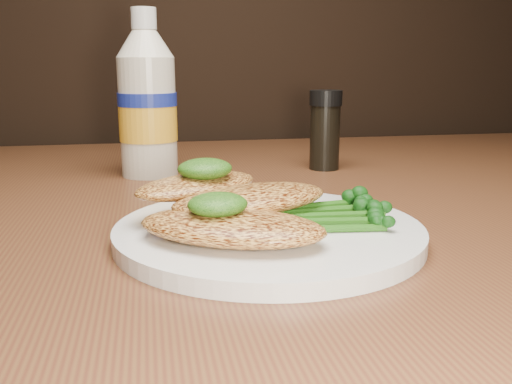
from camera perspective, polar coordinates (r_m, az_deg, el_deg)
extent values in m
cylinder|color=white|center=(0.44, 1.31, -4.10)|extent=(0.24, 0.24, 0.01)
ellipsoid|color=gold|center=(0.39, -2.52, -3.57)|extent=(0.15, 0.13, 0.02)
ellipsoid|color=gold|center=(0.44, -0.46, -0.71)|extent=(0.15, 0.11, 0.02)
ellipsoid|color=gold|center=(0.46, -6.03, 0.68)|extent=(0.13, 0.11, 0.02)
ellipsoid|color=black|center=(0.39, -3.95, -1.27)|extent=(0.05, 0.05, 0.02)
ellipsoid|color=black|center=(0.45, -5.24, 2.38)|extent=(0.05, 0.05, 0.02)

